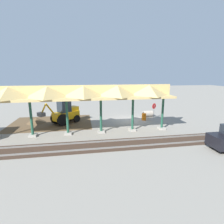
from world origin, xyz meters
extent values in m
plane|color=gray|center=(0.00, 0.00, 0.00)|extent=(120.00, 120.00, 0.00)
cube|color=brown|center=(9.95, -0.42, 0.00)|extent=(9.67, 7.00, 0.01)
cube|color=#9E998E|center=(-2.41, 4.22, 0.10)|extent=(0.70, 0.70, 0.20)
cylinder|color=#1E4C38|center=(-2.41, 4.22, 1.80)|extent=(0.24, 0.24, 3.60)
cube|color=#9E998E|center=(0.93, 4.22, 0.10)|extent=(0.70, 0.70, 0.20)
cylinder|color=#1E4C38|center=(0.93, 4.22, 1.80)|extent=(0.24, 0.24, 3.60)
cube|color=#9E998E|center=(4.27, 4.22, 0.10)|extent=(0.70, 0.70, 0.20)
cylinder|color=#1E4C38|center=(4.27, 4.22, 1.80)|extent=(0.24, 0.24, 3.60)
cube|color=#9E998E|center=(7.61, 4.22, 0.10)|extent=(0.70, 0.70, 0.20)
cylinder|color=#1E4C38|center=(7.61, 4.22, 1.80)|extent=(0.24, 0.24, 3.60)
cube|color=#9E998E|center=(10.95, 4.22, 0.10)|extent=(0.70, 0.70, 0.20)
cylinder|color=#1E4C38|center=(10.95, 4.22, 1.80)|extent=(0.24, 0.24, 3.60)
cube|color=tan|center=(5.94, 4.22, 3.70)|extent=(17.90, 3.20, 0.20)
cube|color=tan|center=(5.94, 4.22, 4.35)|extent=(17.90, 0.20, 1.10)
pyramid|color=tan|center=(-0.74, 4.22, 4.35)|extent=(3.01, 3.20, 1.10)
pyramid|color=tan|center=(2.60, 4.22, 4.35)|extent=(3.01, 3.20, 1.10)
pyramid|color=tan|center=(5.94, 4.22, 4.35)|extent=(3.01, 3.20, 1.10)
pyramid|color=tan|center=(9.28, 4.22, 4.35)|extent=(3.01, 3.20, 1.10)
pyramid|color=tan|center=(12.62, 4.22, 4.35)|extent=(3.01, 3.20, 1.10)
cube|color=slate|center=(0.00, 6.90, 0.07)|extent=(60.00, 0.08, 0.15)
cube|color=slate|center=(0.00, 8.33, 0.07)|extent=(60.00, 0.08, 0.15)
cube|color=#38281E|center=(0.00, 7.61, 0.01)|extent=(60.00, 2.58, 0.03)
cylinder|color=gray|center=(-3.35, -0.23, 0.95)|extent=(0.06, 0.06, 1.91)
cylinder|color=red|center=(-3.35, -0.23, 1.72)|extent=(0.67, 0.41, 0.76)
cube|color=orange|center=(8.12, -0.07, 0.97)|extent=(3.29, 3.04, 0.90)
cube|color=#1E262D|center=(8.27, 0.06, 2.12)|extent=(1.75, 1.73, 1.40)
cube|color=orange|center=(7.33, -0.72, 1.67)|extent=(1.58, 1.58, 0.50)
cylinder|color=black|center=(9.31, -0.01, 0.70)|extent=(1.27, 1.12, 1.40)
cylinder|color=black|center=(8.40, 1.09, 0.70)|extent=(1.27, 1.12, 1.40)
cylinder|color=black|center=(7.69, -1.27, 0.45)|extent=(0.88, 0.81, 0.90)
cylinder|color=black|center=(6.86, -0.26, 0.45)|extent=(0.88, 0.81, 0.90)
cylinder|color=orange|center=(9.70, 1.24, 2.08)|extent=(0.93, 0.82, 1.41)
cylinder|color=orange|center=(10.30, 1.74, 2.19)|extent=(0.69, 0.61, 1.16)
cube|color=#47474C|center=(10.54, 1.94, 1.65)|extent=(0.97, 1.00, 0.40)
cone|color=brown|center=(11.79, -0.78, 0.00)|extent=(4.61, 4.61, 1.23)
cylinder|color=#9E9384|center=(-2.90, -1.24, 0.44)|extent=(1.49, 1.09, 0.89)
cylinder|color=black|center=(-2.23, -1.14, 0.44)|extent=(0.11, 0.57, 0.58)
cylinder|color=black|center=(-4.56, 9.36, 0.30)|extent=(0.60, 0.21, 0.60)
cylinder|color=orange|center=(-1.79, 0.30, 0.45)|extent=(0.56, 0.56, 0.90)
camera|label=1|loc=(6.09, 21.39, 6.02)|focal=28.00mm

